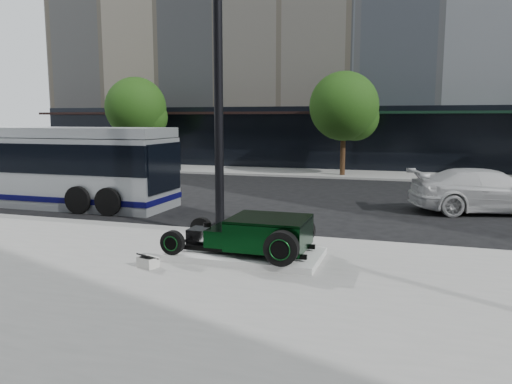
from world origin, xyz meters
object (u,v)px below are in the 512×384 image
(transit_bus, at_px, (25,165))
(white_sedan, at_px, (488,191))
(hot_rod, at_px, (260,234))
(lamppost, at_px, (218,93))

(transit_bus, relative_size, white_sedan, 2.30)
(hot_rod, relative_size, white_sedan, 0.61)
(lamppost, distance_m, transit_bus, 9.96)
(white_sedan, bearing_deg, transit_bus, 85.84)
(hot_rod, xyz_separation_m, transit_bus, (-11.10, 5.14, 0.79))
(lamppost, relative_size, transit_bus, 0.68)
(transit_bus, bearing_deg, lamppost, -17.21)
(hot_rod, distance_m, transit_bus, 12.26)
(transit_bus, bearing_deg, hot_rod, -24.82)
(lamppost, distance_m, white_sedan, 10.22)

